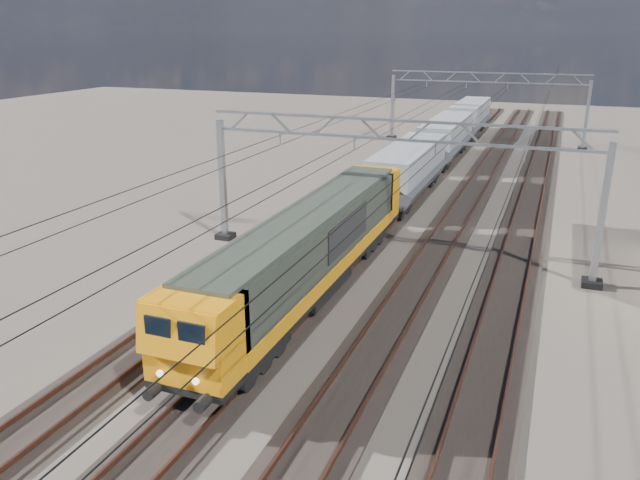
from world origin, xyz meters
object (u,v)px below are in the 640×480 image
(hopper_wagon_lead, at_px, (408,168))
(hopper_wagon_third, at_px, (470,116))
(hopper_wagon_mid, at_px, (446,136))
(catenary_gantry_far, at_px, (485,105))
(catenary_gantry_mid, at_px, (393,185))
(locomotive, at_px, (311,247))

(hopper_wagon_lead, distance_m, hopper_wagon_third, 28.40)
(hopper_wagon_lead, xyz_separation_m, hopper_wagon_mid, (0.00, 14.20, 0.00))
(hopper_wagon_lead, distance_m, hopper_wagon_mid, 14.20)
(hopper_wagon_mid, bearing_deg, catenary_gantry_far, 78.55)
(catenary_gantry_far, height_order, hopper_wagon_mid, catenary_gantry_far)
(catenary_gantry_far, relative_size, hopper_wagon_mid, 1.53)
(catenary_gantry_mid, height_order, locomotive, catenary_gantry_mid)
(catenary_gantry_mid, relative_size, locomotive, 0.94)
(locomotive, height_order, hopper_wagon_lead, locomotive)
(hopper_wagon_lead, bearing_deg, locomotive, -90.00)
(catenary_gantry_far, bearing_deg, locomotive, -92.74)
(catenary_gantry_far, bearing_deg, catenary_gantry_mid, -90.00)
(locomotive, bearing_deg, catenary_gantry_mid, 70.89)
(hopper_wagon_mid, bearing_deg, hopper_wagon_lead, -90.00)
(locomotive, relative_size, hopper_wagon_lead, 1.62)
(locomotive, bearing_deg, hopper_wagon_mid, 90.00)
(locomotive, bearing_deg, catenary_gantry_far, 87.26)
(hopper_wagon_mid, relative_size, hopper_wagon_third, 1.00)
(hopper_wagon_lead, bearing_deg, hopper_wagon_third, 90.00)
(hopper_wagon_third, bearing_deg, catenary_gantry_mid, -87.16)
(catenary_gantry_far, relative_size, locomotive, 0.94)
(catenary_gantry_mid, height_order, hopper_wagon_lead, catenary_gantry_mid)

